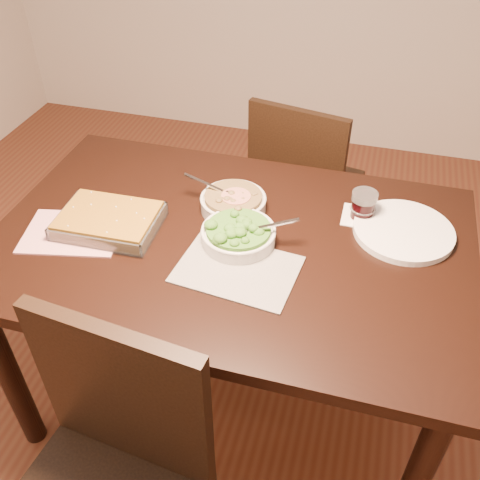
# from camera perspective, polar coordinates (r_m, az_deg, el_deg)

# --- Properties ---
(ground) EXTENTS (4.00, 4.00, 0.00)m
(ground) POSITION_cam_1_polar(r_m,az_deg,el_deg) (2.12, -0.79, -15.56)
(ground) COLOR #4F2416
(ground) RESTS_ON ground
(table) EXTENTS (1.40, 0.90, 0.75)m
(table) POSITION_cam_1_polar(r_m,az_deg,el_deg) (1.63, -0.99, -2.41)
(table) COLOR black
(table) RESTS_ON ground
(magazine_a) EXTENTS (0.32, 0.26, 0.01)m
(magazine_a) POSITION_cam_1_polar(r_m,az_deg,el_deg) (1.66, -17.41, 0.76)
(magazine_a) COLOR #C03759
(magazine_a) RESTS_ON table
(magazine_b) EXTENTS (0.34, 0.26, 0.01)m
(magazine_b) POSITION_cam_1_polar(r_m,az_deg,el_deg) (1.46, -0.29, -3.16)
(magazine_b) COLOR #27262E
(magazine_b) RESTS_ON table
(coaster) EXTENTS (0.12, 0.12, 0.00)m
(coaster) POSITION_cam_1_polar(r_m,az_deg,el_deg) (1.69, 12.80, 2.44)
(coaster) COLOR white
(coaster) RESTS_ON table
(stew_bowl) EXTENTS (0.23, 0.21, 0.08)m
(stew_bowl) POSITION_cam_1_polar(r_m,az_deg,el_deg) (1.66, -0.72, 4.11)
(stew_bowl) COLOR silver
(stew_bowl) RESTS_ON table
(broccoli_bowl) EXTENTS (0.24, 0.22, 0.08)m
(broccoli_bowl) POSITION_cam_1_polar(r_m,az_deg,el_deg) (1.53, -0.16, 0.63)
(broccoli_bowl) COLOR silver
(broccoli_bowl) RESTS_ON table
(baking_dish) EXTENTS (0.30, 0.22, 0.05)m
(baking_dish) POSITION_cam_1_polar(r_m,az_deg,el_deg) (1.63, -13.81, 1.98)
(baking_dish) COLOR silver
(baking_dish) RESTS_ON table
(wine_tumbler) EXTENTS (0.08, 0.08, 0.09)m
(wine_tumbler) POSITION_cam_1_polar(r_m,az_deg,el_deg) (1.66, 13.03, 3.72)
(wine_tumbler) COLOR black
(wine_tumbler) RESTS_ON coaster
(dinner_plate) EXTENTS (0.29, 0.29, 0.02)m
(dinner_plate) POSITION_cam_1_polar(r_m,az_deg,el_deg) (1.65, 17.03, 0.93)
(dinner_plate) COLOR white
(dinner_plate) RESTS_ON table
(chair_near) EXTENTS (0.48, 0.48, 0.93)m
(chair_near) POSITION_cam_1_polar(r_m,az_deg,el_deg) (1.40, -14.01, -23.58)
(chair_near) COLOR black
(chair_near) RESTS_ON ground
(chair_far) EXTENTS (0.47, 0.47, 0.86)m
(chair_far) POSITION_cam_1_polar(r_m,az_deg,el_deg) (2.31, 6.66, 6.26)
(chair_far) COLOR black
(chair_far) RESTS_ON ground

